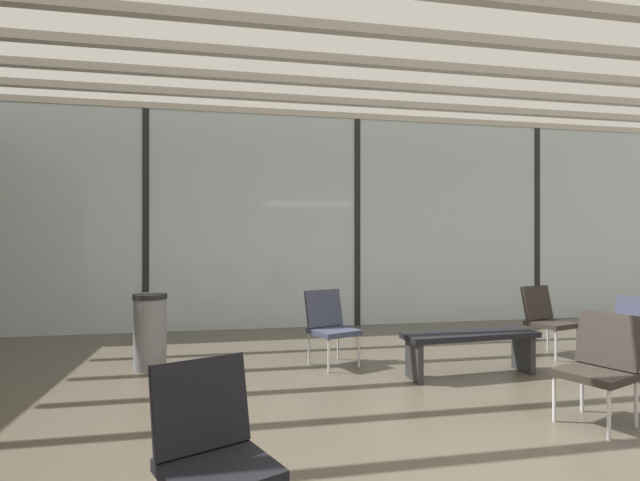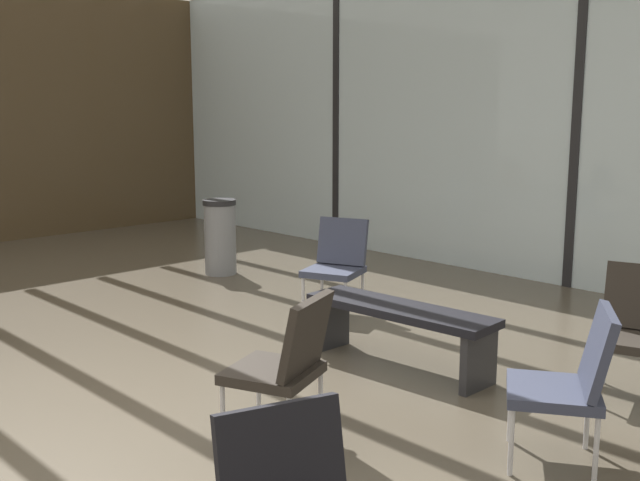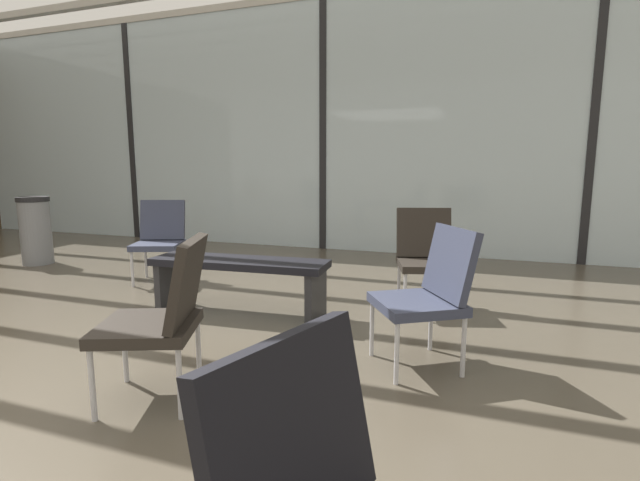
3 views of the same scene
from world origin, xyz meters
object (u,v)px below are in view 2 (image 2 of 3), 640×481
lounge_chair_3 (337,260)px  trash_bin (220,237)px  lounge_chair_4 (639,324)px  waiting_bench (399,320)px  lounge_chair_5 (286,359)px  lounge_chair_6 (571,377)px

lounge_chair_3 → trash_bin: lounge_chair_3 is taller
lounge_chair_3 → lounge_chair_4: size_ratio=1.00×
waiting_bench → trash_bin: bearing=-19.0°
lounge_chair_3 → waiting_bench: (1.40, -0.76, -0.13)m
lounge_chair_5 → lounge_chair_6: bearing=103.9°
lounge_chair_6 → trash_bin: (-5.08, 1.44, -0.06)m
lounge_chair_3 → lounge_chair_6: 3.28m
waiting_bench → trash_bin: size_ratio=1.77×
lounge_chair_3 → waiting_bench: size_ratio=0.57×
waiting_bench → trash_bin: 3.59m
lounge_chair_4 → trash_bin: bearing=160.8°
lounge_chair_4 → waiting_bench: 1.62m
lounge_chair_3 → waiting_bench: 1.60m
waiting_bench → lounge_chair_4: bearing=-157.5°
waiting_bench → lounge_chair_5: bearing=100.3°
lounge_chair_3 → lounge_chair_5: 2.81m
lounge_chair_5 → trash_bin: bearing=-143.6°
trash_bin → waiting_bench: bearing=-15.1°
lounge_chair_6 → lounge_chair_3: bearing=-145.5°
lounge_chair_4 → trash_bin: lounge_chair_4 is taller
lounge_chair_4 → waiting_bench: size_ratio=0.57×
lounge_chair_6 → lounge_chair_4: bearing=155.4°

